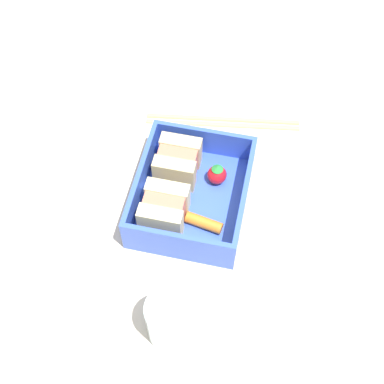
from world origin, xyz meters
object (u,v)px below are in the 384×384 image
sandwich_center_left (178,162)px  drinking_glass (170,320)px  sandwich_left (164,209)px  strawberry_far_left (217,174)px  folded_napkin (327,247)px  carrot_stick_far_left (204,223)px  chopstick_pair (223,121)px

sandwich_center_left → drinking_glass: bearing=-169.1°
sandwich_left → strawberry_far_left: sandwich_left is taller
sandwich_left → strawberry_far_left: (6.98, -5.17, -0.86)cm
sandwich_center_left → drinking_glass: size_ratio=0.77×
strawberry_far_left → folded_napkin: strawberry_far_left is taller
sandwich_center_left → strawberry_far_left: sandwich_center_left is taller
carrot_stick_far_left → strawberry_far_left: size_ratio=1.48×
drinking_glass → folded_napkin: (14.07, -16.14, -3.39)cm
sandwich_left → folded_napkin: sandwich_left is taller
sandwich_left → folded_napkin: size_ratio=0.35×
sandwich_left → carrot_stick_far_left: (0.05, -4.90, -1.51)cm
carrot_stick_far_left → chopstick_pair: 17.63cm
folded_napkin → chopstick_pair: bearing=43.6°
sandwich_center_left → chopstick_pair: (10.45, -4.05, -3.08)cm
strawberry_far_left → drinking_glass: bearing=176.4°
strawberry_far_left → folded_napkin: bearing=-112.4°
chopstick_pair → folded_napkin: size_ratio=1.36×
sandwich_center_left → drinking_glass: 20.76cm
sandwich_left → folded_napkin: bearing=-87.6°
strawberry_far_left → chopstick_pair: 10.91cm
strawberry_far_left → sandwich_center_left: bearing=88.2°
sandwich_left → drinking_glass: size_ratio=0.77×
carrot_stick_far_left → folded_napkin: bearing=-87.1°
chopstick_pair → drinking_glass: size_ratio=3.01×
sandwich_center_left → carrot_stick_far_left: sandwich_center_left is taller
strawberry_far_left → folded_napkin: 16.27cm
sandwich_left → folded_napkin: 20.32cm
chopstick_pair → folded_napkin: bearing=-136.4°
chopstick_pair → drinking_glass: (-30.84, 0.14, 3.24)cm
strawberry_far_left → carrot_stick_far_left: bearing=177.8°
sandwich_left → strawberry_far_left: bearing=-36.5°
sandwich_center_left → strawberry_far_left: bearing=-91.8°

